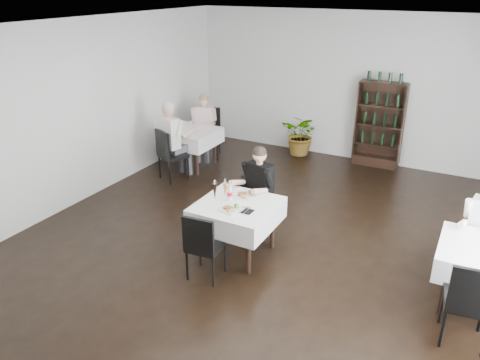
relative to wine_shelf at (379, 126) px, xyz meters
The scene contains 19 objects.
room_shell 4.40m from the wine_shelf, 97.92° to the right, with size 9.00×9.00×9.00m.
wine_shelf is the anchor object (origin of this frame).
main_table 4.41m from the wine_shelf, 101.78° to the right, with size 1.03×1.03×0.77m.
left_table 3.77m from the wine_shelf, 151.20° to the right, with size 0.98×0.98×0.77m.
potted_tree 1.63m from the wine_shelf, behind, with size 0.82×0.71×0.91m, color #25511B.
main_chair_far 3.83m from the wine_shelf, 104.65° to the right, with size 0.51×0.52×0.88m.
main_chair_near 5.15m from the wine_shelf, 101.05° to the right, with size 0.45×0.46×0.92m.
left_chair_far 3.50m from the wine_shelf, 161.19° to the right, with size 0.63×0.63×1.04m.
left_chair_near 4.19m from the wine_shelf, 141.31° to the right, with size 0.60×0.61×1.00m.
right_chair_near 5.19m from the wine_shelf, 67.18° to the right, with size 0.51×0.51×1.00m.
diner_main 3.81m from the wine_shelf, 103.94° to the right, with size 0.58×0.61×1.37m.
diner_left_far 3.56m from the wine_shelf, 158.54° to the right, with size 0.61×0.64×1.38m.
diner_left_near 4.10m from the wine_shelf, 142.69° to the right, with size 0.62×0.65×1.50m.
plate_far 4.16m from the wine_shelf, 102.57° to the right, with size 0.33×0.33×0.09m.
plate_near 4.60m from the wine_shelf, 100.95° to the right, with size 0.32×0.32×0.08m.
pilsner_dark 4.52m from the wine_shelf, 105.74° to the right, with size 0.07×0.07×0.29m.
pilsner_lager 4.37m from the wine_shelf, 105.05° to the right, with size 0.06×0.06×0.28m.
coke_bottle 4.39m from the wine_shelf, 103.72° to the right, with size 0.07×0.07×0.28m.
napkin_cutlery 4.51m from the wine_shelf, 98.90° to the right, with size 0.20×0.22×0.02m.
Camera 1 is at (2.38, -4.94, 3.53)m, focal length 35.00 mm.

